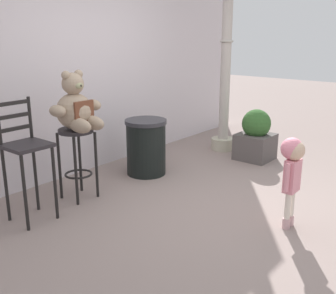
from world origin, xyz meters
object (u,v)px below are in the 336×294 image
(teddy_bear, at_px, (76,108))
(child_walking, at_px, (292,163))
(trash_bin, at_px, (146,147))
(lamppost, at_px, (225,77))
(bar_stool_with_teddy, at_px, (77,150))
(bar_chair_empty, at_px, (26,153))
(planter_with_shrub, at_px, (256,136))

(teddy_bear, height_order, child_walking, teddy_bear)
(trash_bin, relative_size, lamppost, 0.25)
(trash_bin, bearing_deg, bar_stool_with_teddy, 177.84)
(bar_stool_with_teddy, height_order, child_walking, child_walking)
(trash_bin, xyz_separation_m, bar_chair_empty, (-1.72, -0.02, 0.32))
(trash_bin, bearing_deg, bar_chair_empty, -179.43)
(teddy_bear, relative_size, bar_chair_empty, 0.52)
(bar_stool_with_teddy, xyz_separation_m, child_walking, (0.80, -2.10, 0.08))
(bar_chair_empty, bearing_deg, child_walking, -54.69)
(bar_chair_empty, height_order, planter_with_shrub, bar_chair_empty)
(trash_bin, distance_m, bar_chair_empty, 1.75)
(teddy_bear, relative_size, child_walking, 0.71)
(teddy_bear, relative_size, trash_bin, 0.87)
(planter_with_shrub, bearing_deg, trash_bin, 151.37)
(lamppost, bearing_deg, bar_stool_with_teddy, 175.61)
(lamppost, bearing_deg, child_walking, -134.81)
(child_walking, relative_size, planter_with_shrub, 1.19)
(bar_chair_empty, relative_size, planter_with_shrub, 1.62)
(bar_chair_empty, bearing_deg, planter_with_shrub, -13.82)
(bar_stool_with_teddy, relative_size, bar_chair_empty, 0.66)
(bar_stool_with_teddy, bearing_deg, planter_with_shrub, -18.34)
(teddy_bear, relative_size, planter_with_shrub, 0.85)
(bar_stool_with_teddy, bearing_deg, bar_chair_empty, -174.93)
(trash_bin, bearing_deg, lamppost, -5.87)
(trash_bin, relative_size, planter_with_shrub, 0.98)
(trash_bin, relative_size, bar_chair_empty, 0.60)
(child_walking, height_order, trash_bin, child_walking)
(child_walking, relative_size, bar_chair_empty, 0.74)
(child_walking, distance_m, trash_bin, 2.10)
(child_walking, bearing_deg, planter_with_shrub, -44.28)
(bar_stool_with_teddy, xyz_separation_m, trash_bin, (1.07, -0.04, -0.20))
(teddy_bear, height_order, trash_bin, teddy_bear)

